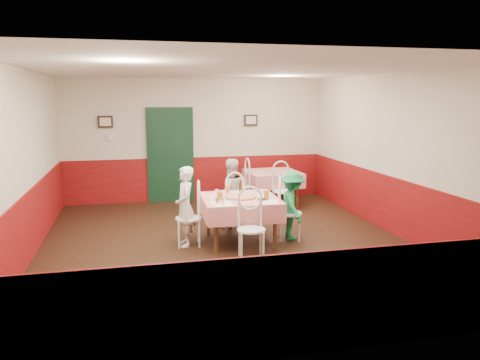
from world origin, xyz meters
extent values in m
plane|color=black|center=(0.00, 0.00, 0.00)|extent=(7.00, 7.00, 0.00)
plane|color=white|center=(0.00, 0.00, 2.80)|extent=(7.00, 7.00, 0.00)
cube|color=beige|center=(0.00, 3.50, 1.40)|extent=(6.00, 0.10, 2.80)
cube|color=beige|center=(0.00, -3.50, 1.40)|extent=(6.00, 0.10, 2.80)
cube|color=beige|center=(-3.00, 0.00, 1.40)|extent=(0.10, 7.00, 2.80)
cube|color=beige|center=(3.00, 0.00, 1.40)|extent=(0.10, 7.00, 2.80)
cube|color=maroon|center=(0.00, 3.48, 0.50)|extent=(6.00, 0.03, 1.00)
cube|color=maroon|center=(0.00, -3.48, 0.50)|extent=(6.00, 0.03, 1.00)
cube|color=maroon|center=(-2.98, 0.00, 0.50)|extent=(0.03, 7.00, 1.00)
cube|color=maroon|center=(2.98, 0.00, 0.50)|extent=(0.03, 7.00, 1.00)
cube|color=black|center=(-0.60, 3.45, 1.05)|extent=(0.96, 0.06, 2.10)
cube|color=black|center=(-2.00, 3.45, 1.85)|extent=(0.32, 0.03, 0.26)
cube|color=black|center=(1.30, 3.45, 1.85)|extent=(0.32, 0.03, 0.26)
cube|color=white|center=(-1.90, 3.45, 1.50)|extent=(0.10, 0.03, 0.10)
cube|color=red|center=(0.24, 0.02, 0.38)|extent=(1.26, 1.26, 0.77)
cube|color=red|center=(1.57, 2.53, 0.38)|extent=(1.16, 1.16, 0.77)
cylinder|color=#B74723|center=(0.24, -0.01, 0.78)|extent=(0.52, 0.52, 0.03)
cylinder|color=white|center=(-0.18, 0.05, 0.77)|extent=(0.26, 0.26, 0.01)
cylinder|color=white|center=(0.64, 0.00, 0.77)|extent=(0.26, 0.26, 0.01)
cylinder|color=white|center=(0.24, 0.42, 0.77)|extent=(0.26, 0.26, 0.01)
cylinder|color=#BF7219|center=(-0.14, -0.21, 0.84)|extent=(0.09, 0.09, 0.15)
cylinder|color=#BF7219|center=(0.61, -0.24, 0.83)|extent=(0.08, 0.08, 0.15)
cylinder|color=#BF7219|center=(0.11, 0.40, 0.82)|extent=(0.07, 0.07, 0.13)
cylinder|color=#381C0A|center=(0.34, 0.43, 0.86)|extent=(0.06, 0.06, 0.20)
cylinder|color=silver|center=(-0.17, -0.40, 0.81)|extent=(0.04, 0.04, 0.09)
cylinder|color=silver|center=(-0.13, -0.43, 0.81)|extent=(0.04, 0.04, 0.09)
cylinder|color=#B23319|center=(-0.21, -0.31, 0.81)|extent=(0.04, 0.04, 0.09)
cube|color=white|center=(-0.14, -0.37, 0.76)|extent=(0.34, 0.43, 0.00)
cube|color=white|center=(0.60, -0.40, 0.76)|extent=(0.39, 0.46, 0.00)
cube|color=black|center=(0.53, -0.27, 0.77)|extent=(0.11, 0.09, 0.02)
imported|color=gray|center=(-0.66, 0.05, 0.65)|extent=(0.31, 0.48, 1.30)
imported|color=gray|center=(0.27, 0.92, 0.64)|extent=(0.68, 0.56, 1.28)
imported|color=gray|center=(1.14, -0.01, 0.58)|extent=(0.49, 0.78, 1.16)
camera|label=1|loc=(-1.47, -7.28, 2.37)|focal=35.00mm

